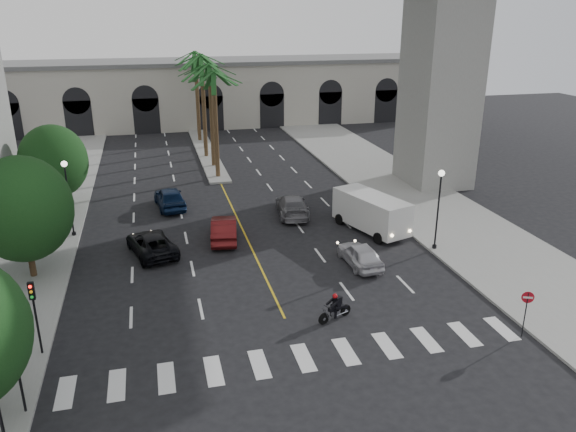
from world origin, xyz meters
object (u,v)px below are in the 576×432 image
object	(u,v)px
car_b	(224,229)
cargo_van	(372,212)
lamp_post_right	(439,203)
car_e	(170,198)
traffic_signal_near	(16,358)
car_a	(360,254)
car_d	(292,205)
do_not_enter_sign	(527,304)
lamp_post_left_far	(68,192)
traffic_signal_far	(34,306)
motorcycle_rider	(336,308)
car_c	(152,244)

from	to	relation	value
car_b	cargo_van	xyz separation A→B (m)	(10.20, -0.86, 0.65)
lamp_post_right	car_e	world-z (taller)	lamp_post_right
traffic_signal_near	car_a	distance (m)	19.77
traffic_signal_near	car_d	size ratio (longest dim) A/B	0.69
traffic_signal_near	do_not_enter_sign	world-z (taller)	traffic_signal_near
lamp_post_left_far	car_a	bearing A→B (deg)	-27.37
car_d	traffic_signal_far	bearing A→B (deg)	52.01
cargo_van	motorcycle_rider	bearing A→B (deg)	-137.97
car_c	cargo_van	bearing A→B (deg)	166.48
traffic_signal_far	car_b	size ratio (longest dim) A/B	0.76
cargo_van	do_not_enter_sign	size ratio (longest dim) A/B	2.71
car_a	do_not_enter_sign	xyz separation A→B (m)	(4.60, -9.36, 1.02)
traffic_signal_near	cargo_van	xyz separation A→B (m)	(20.00, 14.67, -1.08)
cargo_van	do_not_enter_sign	xyz separation A→B (m)	(1.82, -14.50, 0.29)
car_b	car_e	size ratio (longest dim) A/B	0.97
car_a	traffic_signal_far	bearing A→B (deg)	15.24
traffic_signal_far	lamp_post_right	bearing A→B (deg)	15.98
car_a	cargo_van	world-z (taller)	cargo_van
car_c	car_d	size ratio (longest dim) A/B	0.95
lamp_post_left_far	lamp_post_right	bearing A→B (deg)	-19.33
lamp_post_left_far	traffic_signal_far	bearing A→B (deg)	-89.60
car_b	car_d	bearing A→B (deg)	-139.22
motorcycle_rider	car_d	world-z (taller)	car_d
lamp_post_left_far	car_e	size ratio (longest dim) A/B	1.08
traffic_signal_far	car_c	xyz separation A→B (m)	(5.02, 10.30, -1.81)
car_a	car_b	world-z (taller)	car_b
traffic_signal_far	car_d	size ratio (longest dim) A/B	0.69
car_e	do_not_enter_sign	bearing A→B (deg)	117.02
lamp_post_right	cargo_van	world-z (taller)	lamp_post_right
do_not_enter_sign	car_e	bearing A→B (deg)	147.04
traffic_signal_near	car_b	world-z (taller)	traffic_signal_near
car_b	motorcycle_rider	bearing A→B (deg)	116.87
lamp_post_left_far	motorcycle_rider	size ratio (longest dim) A/B	2.79
lamp_post_right	lamp_post_left_far	bearing A→B (deg)	160.67
traffic_signal_near	car_e	world-z (taller)	traffic_signal_near
traffic_signal_near	motorcycle_rider	xyz separation A→B (m)	(13.75, 3.81, -1.85)
lamp_post_right	car_d	xyz separation A→B (m)	(-7.25, 8.64, -2.45)
car_c	do_not_enter_sign	distance (m)	21.97
car_c	car_d	distance (m)	11.49
cargo_van	lamp_post_right	bearing A→B (deg)	-75.13
car_d	car_b	bearing A→B (deg)	40.11
car_d	car_e	size ratio (longest dim) A/B	1.07
lamp_post_left_far	motorcycle_rider	distance (m)	20.35
car_b	traffic_signal_near	bearing A→B (deg)	66.02
car_a	car_c	xyz separation A→B (m)	(-12.20, 4.76, 0.00)
lamp_post_right	motorcycle_rider	xyz separation A→B (m)	(-8.95, -6.69, -2.56)
car_d	lamp_post_left_far	bearing A→B (deg)	9.94
traffic_signal_near	car_e	distance (m)	24.04
traffic_signal_far	car_b	world-z (taller)	traffic_signal_far
traffic_signal_far	car_e	bearing A→B (deg)	70.90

